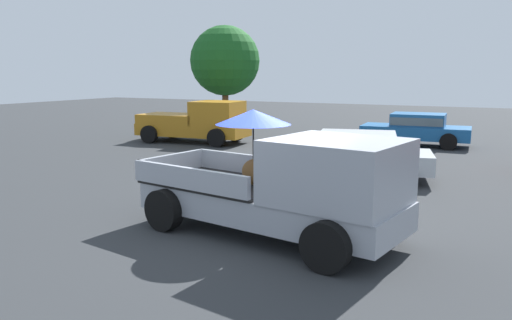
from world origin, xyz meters
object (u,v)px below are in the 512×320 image
(pickup_truck_far, at_px, (197,122))
(parked_sedan_far, at_px, (416,128))
(pickup_truck_main, at_px, (290,186))
(parked_sedan_near, at_px, (355,153))

(pickup_truck_far, xyz_separation_m, parked_sedan_far, (8.61, 3.37, -0.13))
(pickup_truck_main, bearing_deg, parked_sedan_near, 104.19)
(pickup_truck_main, relative_size, pickup_truck_far, 1.07)
(pickup_truck_far, relative_size, parked_sedan_near, 1.08)
(pickup_truck_far, bearing_deg, pickup_truck_main, -54.62)
(parked_sedan_near, bearing_deg, pickup_truck_main, 81.14)
(pickup_truck_far, relative_size, parked_sedan_far, 1.12)
(pickup_truck_main, distance_m, parked_sedan_near, 5.77)
(pickup_truck_main, relative_size, parked_sedan_near, 1.15)
(parked_sedan_near, bearing_deg, pickup_truck_far, -41.55)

